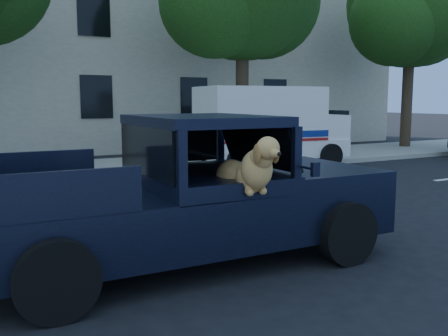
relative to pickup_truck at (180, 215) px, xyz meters
name	(u,v)px	position (x,y,z in m)	size (l,w,h in m)	color
ground	(283,259)	(1.28, -0.48, -0.64)	(120.00, 120.00, 0.00)	black
far_sidewalk	(102,169)	(1.28, 8.72, -0.57)	(60.00, 4.00, 0.15)	gray
lane_stripes	(268,200)	(3.28, 2.92, -0.64)	(21.60, 0.14, 0.01)	silver
street_tree_right	(411,11)	(14.31, 9.14, 5.07)	(6.00, 5.20, 8.60)	#332619
building_main	(123,44)	(4.28, 16.02, 3.86)	(26.00, 6.00, 9.00)	beige
pickup_truck	(180,215)	(0.00, 0.00, 0.00)	(5.32, 2.72, 1.90)	black
mail_truck	(268,132)	(6.17, 7.32, 0.45)	(4.70, 2.64, 2.49)	silver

